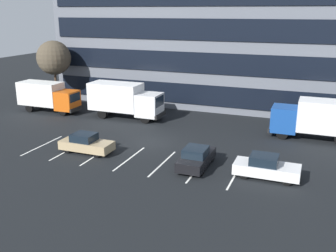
% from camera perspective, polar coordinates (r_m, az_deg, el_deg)
% --- Properties ---
extents(ground_plane, '(120.00, 120.00, 0.00)m').
position_cam_1_polar(ground_plane, '(34.32, -2.45, -2.38)').
color(ground_plane, black).
extents(office_building, '(36.87, 12.29, 21.60)m').
position_cam_1_polar(office_building, '(49.38, 6.18, 16.13)').
color(office_building, slate).
rests_on(office_building, ground_plane).
extents(lot_markings, '(16.94, 5.40, 0.01)m').
position_cam_1_polar(lot_markings, '(30.71, -5.67, -4.77)').
color(lot_markings, silver).
rests_on(lot_markings, ground_plane).
extents(box_truck_white, '(8.06, 2.67, 3.74)m').
position_cam_1_polar(box_truck_white, '(41.75, -6.44, 4.00)').
color(box_truck_white, white).
rests_on(box_truck_white, ground_plane).
extents(box_truck_blue, '(7.77, 2.57, 3.60)m').
position_cam_1_polar(box_truck_blue, '(36.93, 21.14, 1.16)').
color(box_truck_blue, '#194799').
rests_on(box_truck_blue, ground_plane).
extents(box_truck_orange, '(7.23, 2.39, 3.35)m').
position_cam_1_polar(box_truck_orange, '(46.29, -17.27, 4.32)').
color(box_truck_orange, '#D85914').
rests_on(box_truck_orange, ground_plane).
extents(sedan_tan, '(4.34, 1.82, 1.56)m').
position_cam_1_polar(sedan_tan, '(32.39, -11.95, -2.53)').
color(sedan_tan, tan).
rests_on(sedan_tan, ground_plane).
extents(sedan_black, '(1.85, 4.42, 1.58)m').
position_cam_1_polar(sedan_black, '(28.77, 4.18, -4.66)').
color(sedan_black, black).
rests_on(sedan_black, ground_plane).
extents(sedan_white, '(4.48, 1.88, 1.60)m').
position_cam_1_polar(sedan_white, '(27.81, 14.23, -5.90)').
color(sedan_white, white).
rests_on(sedan_white, ground_plane).
extents(bare_tree, '(4.12, 4.12, 7.72)m').
position_cam_1_polar(bare_tree, '(49.64, -16.45, 9.59)').
color(bare_tree, '#473323').
rests_on(bare_tree, ground_plane).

